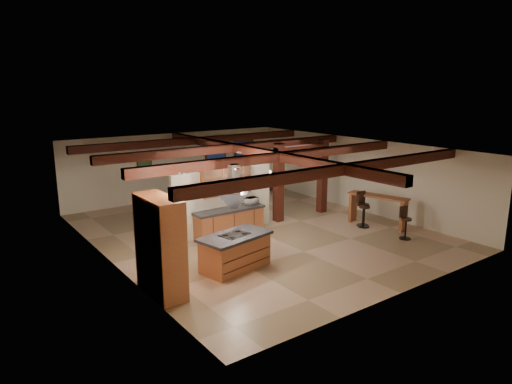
% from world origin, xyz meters
% --- Properties ---
extents(ground, '(12.00, 12.00, 0.00)m').
position_xyz_m(ground, '(0.00, 0.00, 0.00)').
color(ground, tan).
rests_on(ground, ground).
extents(room_walls, '(12.00, 12.00, 12.00)m').
position_xyz_m(room_walls, '(0.00, 0.00, 1.78)').
color(room_walls, white).
rests_on(room_walls, ground).
extents(ceiling_beams, '(10.00, 12.00, 0.28)m').
position_xyz_m(ceiling_beams, '(0.00, 0.00, 2.76)').
color(ceiling_beams, '#3D150F').
rests_on(ceiling_beams, room_walls).
extents(timber_posts, '(2.50, 0.30, 2.90)m').
position_xyz_m(timber_posts, '(2.50, 0.50, 1.76)').
color(timber_posts, '#3D150F').
rests_on(timber_posts, ground).
extents(partition_wall, '(3.80, 0.18, 2.20)m').
position_xyz_m(partition_wall, '(-1.00, 0.50, 1.10)').
color(partition_wall, white).
rests_on(partition_wall, ground).
extents(pantry_cabinet, '(0.67, 1.60, 2.40)m').
position_xyz_m(pantry_cabinet, '(-4.67, -2.60, 1.20)').
color(pantry_cabinet, '#AF6438').
rests_on(pantry_cabinet, ground).
extents(back_counter, '(2.50, 0.66, 0.94)m').
position_xyz_m(back_counter, '(-1.00, 0.11, 0.48)').
color(back_counter, '#AF6438').
rests_on(back_counter, ground).
extents(upper_display_cabinet, '(1.80, 0.36, 0.95)m').
position_xyz_m(upper_display_cabinet, '(-1.00, 0.31, 1.85)').
color(upper_display_cabinet, '#AF6438').
rests_on(upper_display_cabinet, partition_wall).
extents(range_hood, '(1.10, 1.10, 1.40)m').
position_xyz_m(range_hood, '(-2.40, -2.36, 1.78)').
color(range_hood, silver).
rests_on(range_hood, room_walls).
extents(back_windows, '(2.70, 0.07, 1.70)m').
position_xyz_m(back_windows, '(2.80, 5.93, 1.50)').
color(back_windows, '#3D150F').
rests_on(back_windows, room_walls).
extents(framed_art, '(0.65, 0.05, 0.85)m').
position_xyz_m(framed_art, '(-1.50, 5.94, 1.70)').
color(framed_art, '#3D150F').
rests_on(framed_art, room_walls).
extents(recessed_cans, '(3.16, 2.46, 0.03)m').
position_xyz_m(recessed_cans, '(-2.53, -1.93, 2.87)').
color(recessed_cans, silver).
rests_on(recessed_cans, room_walls).
extents(kitchen_island, '(2.15, 1.42, 0.99)m').
position_xyz_m(kitchen_island, '(-2.40, -2.36, 0.50)').
color(kitchen_island, '#AF6438').
rests_on(kitchen_island, ground).
extents(dining_table, '(1.86, 1.38, 0.58)m').
position_xyz_m(dining_table, '(-0.21, 2.41, 0.29)').
color(dining_table, '#3E1C0F').
rests_on(dining_table, ground).
extents(sofa, '(2.28, 1.52, 0.62)m').
position_xyz_m(sofa, '(2.24, 5.28, 0.31)').
color(sofa, black).
rests_on(sofa, ground).
extents(microwave, '(0.47, 0.33, 0.25)m').
position_xyz_m(microwave, '(-0.10, 0.11, 1.06)').
color(microwave, silver).
rests_on(microwave, back_counter).
extents(bar_counter, '(1.08, 2.20, 1.12)m').
position_xyz_m(bar_counter, '(3.89, -2.04, 0.76)').
color(bar_counter, '#AF6438').
rests_on(bar_counter, ground).
extents(side_table, '(0.58, 0.58, 0.60)m').
position_xyz_m(side_table, '(4.38, 4.95, 0.30)').
color(side_table, '#3D150F').
rests_on(side_table, ground).
extents(table_lamp, '(0.28, 0.28, 0.33)m').
position_xyz_m(table_lamp, '(4.38, 4.95, 0.83)').
color(table_lamp, black).
rests_on(table_lamp, side_table).
extents(bar_stool_a, '(0.38, 0.39, 1.07)m').
position_xyz_m(bar_stool_a, '(3.49, -3.51, 0.54)').
color(bar_stool_a, black).
rests_on(bar_stool_a, ground).
extents(bar_stool_b, '(0.42, 0.43, 1.18)m').
position_xyz_m(bar_stool_b, '(3.38, -1.83, 0.60)').
color(bar_stool_b, black).
rests_on(bar_stool_b, ground).
extents(bar_stool_c, '(0.43, 0.45, 1.23)m').
position_xyz_m(bar_stool_c, '(3.48, -1.71, 0.63)').
color(bar_stool_c, black).
rests_on(bar_stool_c, ground).
extents(dining_chairs, '(2.54, 2.54, 1.30)m').
position_xyz_m(dining_chairs, '(-0.21, 2.41, 0.66)').
color(dining_chairs, '#3D150F').
rests_on(dining_chairs, ground).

